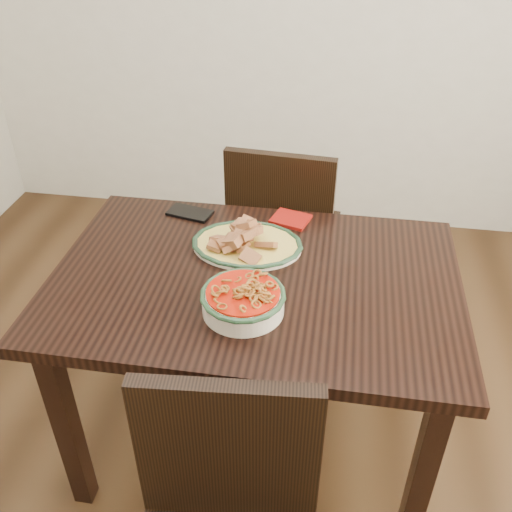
# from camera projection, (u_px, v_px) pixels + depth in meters

# --- Properties ---
(floor) EXTENTS (3.50, 3.50, 0.00)m
(floor) POSITION_uv_depth(u_px,v_px,m) (243.00, 462.00, 2.04)
(floor) COLOR #321F10
(floor) RESTS_ON ground
(dining_table) EXTENTS (1.21, 0.81, 0.75)m
(dining_table) POSITION_uv_depth(u_px,v_px,m) (255.00, 302.00, 1.75)
(dining_table) COLOR black
(dining_table) RESTS_ON ground
(chair_far) EXTENTS (0.45, 0.45, 0.89)m
(chair_far) POSITION_uv_depth(u_px,v_px,m) (283.00, 230.00, 2.37)
(chair_far) COLOR black
(chair_far) RESTS_ON ground
(fish_plate) EXTENTS (0.35, 0.27, 0.11)m
(fish_plate) POSITION_uv_depth(u_px,v_px,m) (247.00, 236.00, 1.79)
(fish_plate) COLOR beige
(fish_plate) RESTS_ON dining_table
(noodle_bowl) EXTENTS (0.23, 0.23, 0.08)m
(noodle_bowl) POSITION_uv_depth(u_px,v_px,m) (243.00, 298.00, 1.54)
(noodle_bowl) COLOR #EFE2CA
(noodle_bowl) RESTS_ON dining_table
(smartphone) EXTENTS (0.16, 0.11, 0.01)m
(smartphone) POSITION_uv_depth(u_px,v_px,m) (190.00, 213.00, 1.99)
(smartphone) COLOR black
(smartphone) RESTS_ON dining_table
(napkin) EXTENTS (0.15, 0.13, 0.01)m
(napkin) POSITION_uv_depth(u_px,v_px,m) (291.00, 219.00, 1.95)
(napkin) COLOR #97110A
(napkin) RESTS_ON dining_table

